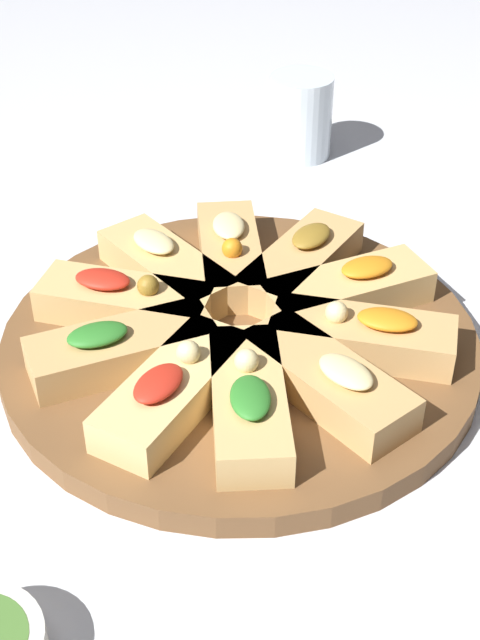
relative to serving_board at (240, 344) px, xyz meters
The scene contains 13 objects.
ground_plane 0.01m from the serving_board, ahead, with size 3.00×3.00×0.00m, color silver.
serving_board is the anchor object (origin of this frame).
focaccia_slice_0 0.09m from the serving_board, behind, with size 0.13×0.05×0.03m.
focaccia_slice_1 0.09m from the serving_board, 143.39° to the right, with size 0.13×0.11×0.04m.
focaccia_slice_2 0.09m from the serving_board, 106.29° to the right, with size 0.08×0.13×0.03m.
focaccia_slice_3 0.09m from the serving_board, 73.09° to the right, with size 0.08×0.13×0.03m.
focaccia_slice_4 0.09m from the serving_board, 35.37° to the right, with size 0.13×0.11×0.04m.
focaccia_slice_5 0.09m from the serving_board, ahead, with size 0.13×0.05×0.03m.
focaccia_slice_6 0.09m from the serving_board, 34.94° to the left, with size 0.13×0.11×0.04m.
focaccia_slice_7 0.09m from the serving_board, 72.31° to the left, with size 0.08×0.13×0.03m.
focaccia_slice_8 0.09m from the serving_board, 110.13° to the left, with size 0.09×0.13×0.04m.
focaccia_slice_9 0.09m from the serving_board, 143.10° to the left, with size 0.13×0.11×0.04m.
water_glass 0.33m from the serving_board, 50.90° to the right, with size 0.06×0.06×0.08m, color silver.
Camera 1 is at (-0.38, 0.33, 0.40)m, focal length 50.00 mm.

